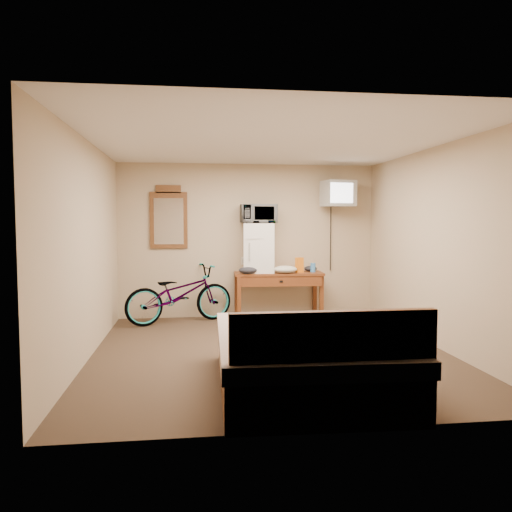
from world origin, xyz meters
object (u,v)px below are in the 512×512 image
object	(u,v)px
crt_television	(338,194)
wall_mirror	(169,218)
blue_cup	(313,267)
bed	(307,358)
bicycle	(180,294)
mini_fridge	(259,248)
microwave	(259,214)
desk	(279,279)

from	to	relation	value
crt_television	wall_mirror	xyz separation A→B (m)	(-2.72, 0.25, -0.39)
blue_cup	bed	world-z (taller)	bed
bicycle	bed	xyz separation A→B (m)	(1.25, -3.23, -0.16)
crt_television	mini_fridge	bearing A→B (deg)	178.80
mini_fridge	crt_television	bearing A→B (deg)	-1.20
blue_cup	bicycle	distance (m)	2.17
mini_fridge	blue_cup	distance (m)	0.94
crt_television	bed	bearing A→B (deg)	-110.89
microwave	crt_television	size ratio (longest dim) A/B	0.89
wall_mirror	blue_cup	bearing A→B (deg)	-6.76
microwave	wall_mirror	size ratio (longest dim) A/B	0.54
blue_cup	wall_mirror	world-z (taller)	wall_mirror
desk	bed	bearing A→B (deg)	-95.46
microwave	bed	world-z (taller)	microwave
desk	wall_mirror	world-z (taller)	wall_mirror
wall_mirror	bicycle	world-z (taller)	wall_mirror
mini_fridge	wall_mirror	distance (m)	1.52
crt_television	wall_mirror	distance (m)	2.76
bicycle	bed	bearing A→B (deg)	-179.33
microwave	bed	bearing A→B (deg)	-94.00
microwave	mini_fridge	bearing A→B (deg)	-127.69
mini_fridge	microwave	xyz separation A→B (m)	(0.00, 0.00, 0.55)
blue_cup	wall_mirror	bearing A→B (deg)	173.24
desk	crt_television	world-z (taller)	crt_television
blue_cup	wall_mirror	xyz separation A→B (m)	(-2.31, 0.27, 0.80)
desk	microwave	distance (m)	1.10
microwave	bed	size ratio (longest dim) A/B	0.25
blue_cup	crt_television	bearing A→B (deg)	3.10
mini_fridge	crt_television	world-z (taller)	crt_television
microwave	wall_mirror	bearing A→B (deg)	167.07
blue_cup	bed	bearing A→B (deg)	-104.70
crt_television	wall_mirror	world-z (taller)	crt_television
mini_fridge	wall_mirror	bearing A→B (deg)	171.06
desk	wall_mirror	size ratio (longest dim) A/B	1.43
mini_fridge	wall_mirror	size ratio (longest dim) A/B	0.78
wall_mirror	bed	distance (m)	4.13
crt_television	bed	world-z (taller)	crt_television
blue_cup	bed	distance (m)	3.52
mini_fridge	blue_cup	xyz separation A→B (m)	(0.88, -0.05, -0.32)
bicycle	microwave	bearing A→B (deg)	-102.19
blue_cup	crt_television	size ratio (longest dim) A/B	0.24
blue_cup	bicycle	xyz separation A→B (m)	(-2.14, -0.13, -0.37)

